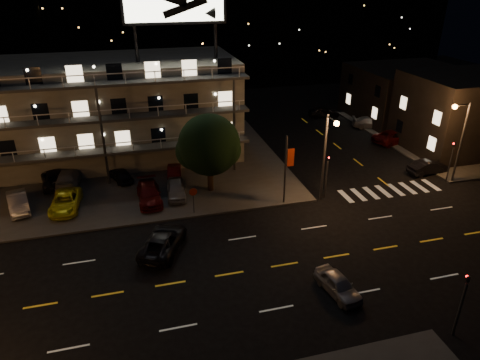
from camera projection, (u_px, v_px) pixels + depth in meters
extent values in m
plane|color=black|center=(257.00, 269.00, 29.59)|extent=(140.00, 140.00, 0.00)
cube|color=#3B3A38|center=(70.00, 173.00, 43.72)|extent=(44.00, 24.00, 0.15)
cube|color=#3B3A38|center=(439.00, 135.00, 53.87)|extent=(16.00, 24.00, 0.15)
cube|color=#9B9687|center=(104.00, 112.00, 45.97)|extent=(28.00, 12.00, 10.00)
cube|color=#9B9687|center=(97.00, 62.00, 43.68)|extent=(28.00, 12.00, 0.50)
cube|color=#3B3A38|center=(106.00, 151.00, 40.78)|extent=(28.00, 1.80, 0.25)
cube|color=#3B3A38|center=(101.00, 119.00, 39.38)|extent=(28.00, 1.80, 0.25)
cube|color=#3B3A38|center=(96.00, 85.00, 37.99)|extent=(28.00, 1.80, 0.25)
cylinder|color=black|center=(136.00, 43.00, 41.99)|extent=(0.36, 0.36, 3.50)
cylinder|color=black|center=(216.00, 41.00, 43.84)|extent=(0.36, 0.36, 3.50)
cube|color=black|center=(174.00, 2.00, 41.28)|extent=(10.20, 0.50, 4.20)
cube|color=white|center=(175.00, 2.00, 41.02)|extent=(9.60, 0.06, 3.60)
cube|color=black|center=(469.00, 112.00, 48.57)|extent=(14.00, 10.00, 8.50)
cube|color=black|center=(406.00, 93.00, 59.34)|extent=(14.00, 12.00, 7.00)
cube|color=black|center=(156.00, 9.00, 85.23)|extent=(120.00, 20.00, 24.00)
cylinder|color=#2D2D30|center=(324.00, 159.00, 37.02)|extent=(0.20, 0.20, 8.00)
cylinder|color=#2D2D30|center=(332.00, 119.00, 34.67)|extent=(0.12, 1.80, 0.12)
sphere|color=orange|center=(337.00, 123.00, 34.02)|extent=(0.44, 0.44, 0.44)
cylinder|color=#2D2D30|center=(461.00, 144.00, 40.25)|extent=(0.20, 0.20, 8.00)
cylinder|color=#2D2D30|center=(463.00, 105.00, 38.41)|extent=(1.80, 0.12, 0.12)
sphere|color=orange|center=(455.00, 107.00, 38.27)|extent=(0.44, 0.44, 0.44)
cylinder|color=#2D2D30|center=(326.00, 180.00, 38.27)|extent=(0.14, 0.14, 3.60)
imported|color=black|center=(328.00, 156.00, 37.27)|extent=(0.20, 0.16, 1.00)
sphere|color=#FF0C0C|center=(329.00, 158.00, 37.21)|extent=(0.14, 0.14, 0.14)
cylinder|color=#2D2D30|center=(459.00, 310.00, 23.49)|extent=(0.14, 0.14, 3.60)
imported|color=black|center=(469.00, 276.00, 22.48)|extent=(0.20, 0.16, 1.00)
sphere|color=#FF0C0C|center=(467.00, 277.00, 22.63)|extent=(0.14, 0.14, 0.14)
cylinder|color=#2D2D30|center=(450.00, 165.00, 41.27)|extent=(0.14, 0.14, 3.60)
imported|color=black|center=(455.00, 142.00, 40.27)|extent=(0.16, 0.20, 1.00)
sphere|color=#FF0C0C|center=(454.00, 144.00, 40.28)|extent=(0.14, 0.14, 0.14)
cylinder|color=#2D2D30|center=(285.00, 171.00, 36.65)|extent=(0.16, 0.16, 6.40)
cube|color=#9F250B|center=(291.00, 157.00, 36.23)|extent=(0.60, 0.04, 1.60)
cylinder|color=#2D2D30|center=(194.00, 203.00, 35.90)|extent=(0.08, 0.08, 2.20)
cylinder|color=#9F250B|center=(193.00, 192.00, 35.39)|extent=(0.91, 0.04, 0.91)
cylinder|color=black|center=(210.00, 177.00, 39.57)|extent=(0.54, 0.54, 2.58)
sphere|color=black|center=(209.00, 145.00, 38.16)|extent=(5.59, 5.59, 5.59)
sphere|color=black|center=(194.00, 151.00, 38.52)|extent=(3.44, 3.44, 3.44)
sphere|color=black|center=(223.00, 150.00, 38.25)|extent=(3.23, 3.23, 3.23)
imported|color=gray|center=(18.00, 202.00, 36.44)|extent=(2.59, 4.60, 1.44)
imported|color=yellow|center=(65.00, 202.00, 36.63)|extent=(2.59, 5.02, 1.35)
imported|color=#530C0B|center=(149.00, 194.00, 37.88)|extent=(2.14, 5.01, 1.44)
imported|color=gray|center=(176.00, 189.00, 38.71)|extent=(1.97, 4.24, 1.40)
imported|color=black|center=(55.00, 177.00, 40.95)|extent=(3.52, 5.76, 1.49)
imported|color=gray|center=(69.00, 177.00, 40.89)|extent=(2.45, 5.32, 1.50)
imported|color=black|center=(121.00, 175.00, 41.67)|extent=(2.62, 3.93, 1.24)
imported|color=#530C0B|center=(174.00, 171.00, 42.43)|extent=(1.75, 3.87, 1.23)
imported|color=black|center=(428.00, 167.00, 43.50)|extent=(4.33, 1.82, 1.39)
imported|color=#530C0B|center=(394.00, 137.00, 51.46)|extent=(5.83, 3.71, 1.50)
imported|color=gray|center=(371.00, 123.00, 56.38)|extent=(5.31, 3.53, 1.43)
imported|color=black|center=(324.00, 112.00, 60.77)|extent=(4.56, 2.41, 1.48)
imported|color=gray|center=(338.00, 285.00, 27.17)|extent=(2.12, 3.94, 1.28)
imported|color=black|center=(163.00, 241.00, 31.41)|extent=(4.42, 5.79, 1.46)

